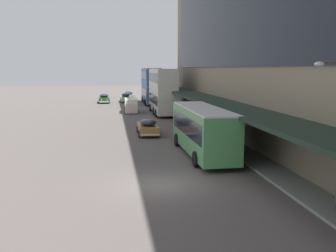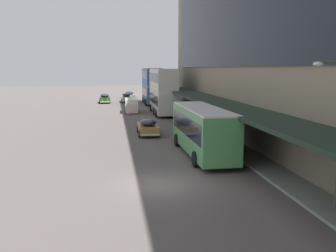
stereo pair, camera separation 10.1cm
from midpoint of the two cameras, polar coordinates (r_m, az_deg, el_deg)
The scene contains 11 objects.
ground at distance 20.15m, azimuth -1.45°, elevation -8.97°, with size 240.00×240.00×0.00m, color #58514E.
transit_bus_kerbside_front at distance 26.56m, azimuth 5.17°, elevation -0.32°, with size 2.79×10.05×3.42m.
transit_bus_kerbside_rear at distance 50.87m, azimuth -0.91°, elevation 5.54°, with size 2.82×11.02×6.10m.
transit_bus_kerbside_far at distance 65.43m, azimuth -2.64°, elevation 6.30°, with size 2.78×10.68×6.22m.
sedan_trailing_near at distance 69.94m, azimuth -6.51°, elevation 4.32°, with size 1.99×4.55×1.64m.
sedan_lead_mid at distance 75.42m, azimuth -6.03°, elevation 4.64°, with size 2.07×4.84×1.62m.
sedan_oncoming_rear at distance 34.99m, azimuth -3.18°, elevation -0.13°, with size 1.93×4.61×1.50m.
sedan_lead_near at distance 68.72m, azimuth -9.75°, elevation 4.17°, with size 2.03×4.96×1.63m.
vw_van at distance 52.93m, azimuth -5.71°, elevation 3.25°, with size 2.01×4.60×1.96m.
pedestrian_at_kerb at distance 29.92m, azimuth 9.58°, elevation -0.90°, with size 0.61×0.33×1.86m.
fire_hydrant at distance 36.96m, azimuth 5.74°, elevation -0.07°, with size 0.20×0.40×0.70m.
Camera 1 is at (-2.40, -19.04, 6.13)m, focal length 40.00 mm.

